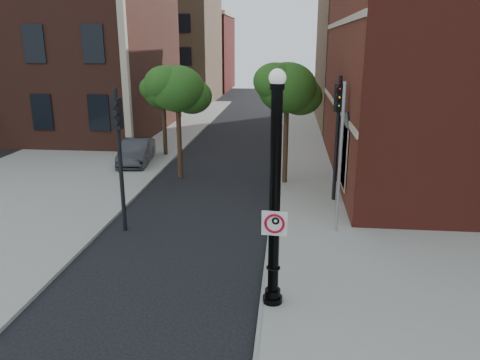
# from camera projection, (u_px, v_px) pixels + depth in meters

# --- Properties ---
(ground) EXTENTS (120.00, 120.00, 0.00)m
(ground) POSITION_uv_depth(u_px,v_px,m) (179.00, 314.00, 11.80)
(ground) COLOR black
(ground) RESTS_ON ground
(sidewalk_right) EXTENTS (8.00, 60.00, 0.12)m
(sidewalk_right) POSITION_uv_depth(u_px,v_px,m) (363.00, 195.00, 20.72)
(sidewalk_right) COLOR gray
(sidewalk_right) RESTS_ON ground
(sidewalk_left) EXTENTS (10.00, 50.00, 0.12)m
(sidewalk_left) POSITION_uv_depth(u_px,v_px,m) (106.00, 149.00, 29.86)
(sidewalk_left) COLOR gray
(sidewalk_left) RESTS_ON ground
(curb_edge) EXTENTS (0.10, 60.00, 0.14)m
(curb_edge) POSITION_uv_depth(u_px,v_px,m) (274.00, 192.00, 21.11)
(curb_edge) COLOR gray
(curb_edge) RESTS_ON ground
(victorian_building) EXTENTS (18.60, 14.60, 17.95)m
(victorian_building) POSITION_uv_depth(u_px,v_px,m) (34.00, 11.00, 33.80)
(victorian_building) COLOR #582B20
(victorian_building) RESTS_ON ground
(bg_building_tan_a) EXTENTS (12.00, 12.00, 12.00)m
(bg_building_tan_a) POSITION_uv_depth(u_px,v_px,m) (162.00, 48.00, 53.28)
(bg_building_tan_a) COLOR #8C6B4C
(bg_building_tan_a) RESTS_ON ground
(bg_building_red) EXTENTS (12.00, 12.00, 10.00)m
(bg_building_red) POSITION_uv_depth(u_px,v_px,m) (188.00, 54.00, 66.91)
(bg_building_red) COLOR #5E1D16
(bg_building_red) RESTS_ON ground
(bg_building_tan_b) EXTENTS (22.00, 14.00, 14.00)m
(bg_building_tan_b) POSITION_uv_depth(u_px,v_px,m) (462.00, 37.00, 36.83)
(bg_building_tan_b) COLOR #8C6B4C
(bg_building_tan_b) RESTS_ON ground
(lamppost) EXTENTS (0.51, 0.51, 6.02)m
(lamppost) POSITION_uv_depth(u_px,v_px,m) (275.00, 205.00, 11.38)
(lamppost) COLOR black
(lamppost) RESTS_ON ground
(no_parking_sign) EXTENTS (0.63, 0.09, 0.63)m
(no_parking_sign) POSITION_uv_depth(u_px,v_px,m) (275.00, 223.00, 11.35)
(no_parking_sign) COLOR white
(no_parking_sign) RESTS_ON ground
(parked_car) EXTENTS (1.99, 4.38, 1.39)m
(parked_car) POSITION_uv_depth(u_px,v_px,m) (136.00, 152.00, 26.13)
(parked_car) COLOR #2B2B30
(parked_car) RESTS_ON ground
(traffic_signal_left) EXTENTS (0.34, 0.43, 5.12)m
(traffic_signal_left) POSITION_uv_depth(u_px,v_px,m) (118.00, 137.00, 16.07)
(traffic_signal_left) COLOR black
(traffic_signal_left) RESTS_ON ground
(traffic_signal_right) EXTENTS (0.41, 0.47, 5.32)m
(traffic_signal_right) POSITION_uv_depth(u_px,v_px,m) (338.00, 119.00, 19.03)
(traffic_signal_right) COLOR black
(traffic_signal_right) RESTS_ON ground
(utility_pole) EXTENTS (0.11, 0.11, 5.36)m
(utility_pole) POSITION_uv_depth(u_px,v_px,m) (340.00, 161.00, 15.96)
(utility_pole) COLOR #999999
(utility_pole) RESTS_ON ground
(street_tree_a) EXTENTS (3.08, 2.79, 5.55)m
(street_tree_a) POSITION_uv_depth(u_px,v_px,m) (178.00, 90.00, 22.48)
(street_tree_a) COLOR #352415
(street_tree_a) RESTS_ON ground
(street_tree_b) EXTENTS (2.64, 2.39, 4.76)m
(street_tree_b) POSITION_uv_depth(u_px,v_px,m) (164.00, 93.00, 27.11)
(street_tree_b) COLOR #352415
(street_tree_b) RESTS_ON ground
(street_tree_c) EXTENTS (3.19, 2.88, 5.75)m
(street_tree_c) POSITION_uv_depth(u_px,v_px,m) (288.00, 89.00, 21.32)
(street_tree_c) COLOR #352415
(street_tree_c) RESTS_ON ground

